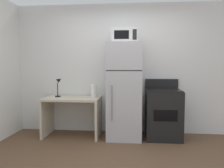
{
  "coord_description": "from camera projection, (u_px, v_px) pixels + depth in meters",
  "views": [
    {
      "loc": [
        0.2,
        -2.67,
        1.34
      ],
      "look_at": [
        -0.15,
        1.1,
        1.03
      ],
      "focal_mm": 34.13,
      "sensor_mm": 36.0,
      "label": 1
    }
  ],
  "objects": [
    {
      "name": "wall_back_white",
      "position": [
        122.0,
        69.0,
        4.36
      ],
      "size": [
        5.0,
        0.1,
        2.6
      ],
      "primitive_type": "cube",
      "color": "silver",
      "rests_on": "ground"
    },
    {
      "name": "desk",
      "position": [
        72.0,
        109.0,
        4.13
      ],
      "size": [
        1.06,
        0.64,
        0.75
      ],
      "color": "beige",
      "rests_on": "ground"
    },
    {
      "name": "desk_lamp",
      "position": [
        58.0,
        85.0,
        4.17
      ],
      "size": [
        0.14,
        0.12,
        0.35
      ],
      "color": "black",
      "rests_on": "desk"
    },
    {
      "name": "paper_towel_roll",
      "position": [
        94.0,
        91.0,
        4.18
      ],
      "size": [
        0.11,
        0.11,
        0.24
      ],
      "primitive_type": "cylinder",
      "color": "white",
      "rests_on": "desk"
    },
    {
      "name": "refrigerator",
      "position": [
        124.0,
        91.0,
        3.99
      ],
      "size": [
        0.63,
        0.68,
        1.77
      ],
      "color": "#B7B7BC",
      "rests_on": "ground"
    },
    {
      "name": "microwave",
      "position": [
        125.0,
        36.0,
        3.89
      ],
      "size": [
        0.46,
        0.35,
        0.26
      ],
      "color": "silver",
      "rests_on": "refrigerator"
    },
    {
      "name": "oven_range",
      "position": [
        163.0,
        114.0,
        3.99
      ],
      "size": [
        0.64,
        0.61,
        1.1
      ],
      "color": "black",
      "rests_on": "ground"
    }
  ]
}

